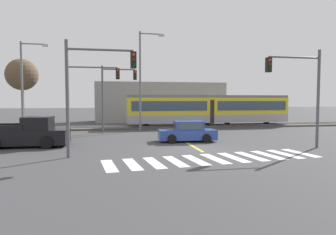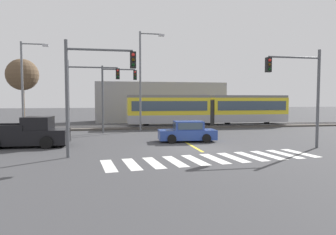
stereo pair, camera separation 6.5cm
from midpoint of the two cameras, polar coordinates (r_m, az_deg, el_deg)
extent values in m
plane|color=#3D3D3F|center=(19.17, 5.43, -5.90)|extent=(200.00, 200.00, 0.00)
cube|color=#4C4742|center=(33.33, -1.61, -1.78)|extent=(120.00, 4.00, 0.18)
cube|color=#939399|center=(32.61, -1.41, -1.64)|extent=(120.00, 0.08, 0.10)
cube|color=#939399|center=(34.03, -1.80, -1.44)|extent=(120.00, 0.08, 0.10)
cube|color=#9E9EA3|center=(33.42, -0.09, -0.23)|extent=(9.00, 2.60, 0.90)
cube|color=yellow|center=(33.36, -0.09, 2.17)|extent=(9.00, 2.60, 1.90)
cube|color=#384756|center=(32.06, 0.35, 2.21)|extent=(8.28, 0.04, 1.04)
cube|color=slate|center=(33.35, -0.09, 4.04)|extent=(9.00, 2.39, 0.28)
cylinder|color=black|center=(34.00, 4.01, -0.94)|extent=(0.70, 0.20, 0.70)
cylinder|color=black|center=(33.08, -4.30, -1.06)|extent=(0.70, 0.20, 0.70)
cube|color=#9E9EA3|center=(36.40, 14.77, -0.05)|extent=(9.00, 2.60, 0.90)
cube|color=yellow|center=(36.35, 14.80, 2.16)|extent=(9.00, 2.60, 1.90)
cube|color=#384756|center=(35.16, 15.73, 2.18)|extent=(8.28, 0.04, 1.04)
cube|color=slate|center=(36.34, 14.83, 3.87)|extent=(9.00, 2.39, 0.28)
cylinder|color=black|center=(37.56, 18.17, -0.69)|extent=(0.70, 0.20, 0.70)
cylinder|color=black|center=(35.43, 11.15, -0.82)|extent=(0.70, 0.20, 0.70)
cube|color=#2D2D2D|center=(34.58, 7.67, 1.02)|extent=(0.50, 2.34, 2.80)
cube|color=silver|center=(14.48, -11.30, -8.98)|extent=(0.90, 2.85, 0.01)
cube|color=silver|center=(14.64, -6.97, -8.81)|extent=(0.90, 2.85, 0.01)
cube|color=silver|center=(14.88, -2.76, -8.59)|extent=(0.90, 2.85, 0.01)
cube|color=silver|center=(15.20, 1.29, -8.33)|extent=(0.90, 2.85, 0.01)
cube|color=silver|center=(15.59, 5.15, -8.05)|extent=(0.90, 2.85, 0.01)
cube|color=silver|center=(16.04, 8.81, -7.75)|extent=(0.90, 2.85, 0.01)
cube|color=silver|center=(16.56, 12.24, -7.43)|extent=(0.90, 2.85, 0.01)
cube|color=silver|center=(17.13, 15.45, -7.12)|extent=(0.90, 2.85, 0.01)
cube|color=silver|center=(17.75, 18.44, -6.80)|extent=(0.90, 2.85, 0.01)
cube|color=silver|center=(18.41, 21.22, -6.50)|extent=(0.90, 2.85, 0.01)
cube|color=silver|center=(19.12, 23.80, -6.19)|extent=(0.90, 2.85, 0.01)
cube|color=gold|center=(24.57, 1.75, -3.83)|extent=(0.20, 13.95, 0.01)
cube|color=#284293|center=(22.27, 3.57, -3.25)|extent=(4.29, 1.93, 0.72)
cube|color=#284293|center=(22.22, 3.83, -1.50)|extent=(2.18, 1.64, 0.64)
cube|color=#384756|center=(22.05, 1.28, -1.54)|extent=(0.18, 1.43, 0.52)
cube|color=#384756|center=(21.46, 4.24, -1.68)|extent=(1.78, 0.14, 0.48)
cylinder|color=black|center=(21.25, 0.67, -4.10)|extent=(0.65, 0.26, 0.64)
cylinder|color=black|center=(22.92, 0.06, -3.55)|extent=(0.65, 0.26, 0.64)
cylinder|color=black|center=(21.76, 7.27, -3.96)|extent=(0.65, 0.26, 0.64)
cylinder|color=black|center=(23.39, 6.20, -3.43)|extent=(0.65, 0.26, 0.64)
cube|color=black|center=(21.77, -25.59, -3.35)|extent=(5.49, 2.22, 0.96)
cube|color=black|center=(21.46, -23.59, -0.98)|extent=(1.79, 1.92, 0.84)
cube|color=#384756|center=(21.27, -21.65, -0.91)|extent=(0.18, 1.70, 0.66)
cube|color=black|center=(22.96, -27.84, -1.42)|extent=(2.70, 0.25, 0.36)
cylinder|color=black|center=(22.33, -20.97, -3.76)|extent=(0.81, 0.32, 0.80)
cylinder|color=black|center=(20.44, -22.20, -4.43)|extent=(0.81, 0.32, 0.80)
cylinder|color=black|center=(23.23, -28.54, -3.68)|extent=(0.81, 0.32, 0.80)
cylinder|color=#515459|center=(16.72, -18.73, 3.31)|extent=(0.18, 0.18, 6.24)
cylinder|color=#515459|center=(16.79, -12.84, 12.46)|extent=(3.50, 0.12, 0.12)
cube|color=black|center=(16.75, -6.72, 10.81)|extent=(0.32, 0.28, 0.90)
sphere|color=red|center=(16.64, -6.68, 11.80)|extent=(0.18, 0.18, 0.18)
sphere|color=#3A2706|center=(16.60, -6.68, 10.88)|extent=(0.18, 0.18, 0.18)
sphere|color=black|center=(16.57, -6.67, 9.96)|extent=(0.18, 0.18, 0.18)
cylinder|color=#515459|center=(21.44, 26.61, 3.14)|extent=(0.18, 0.18, 6.27)
cylinder|color=#515459|center=(20.59, 22.87, 10.51)|extent=(3.50, 0.12, 0.12)
cube|color=black|center=(19.63, 18.52, 9.49)|extent=(0.32, 0.28, 0.90)
sphere|color=red|center=(19.53, 18.75, 10.32)|extent=(0.18, 0.18, 0.18)
sphere|color=#3A2706|center=(19.50, 18.74, 9.53)|extent=(0.18, 0.18, 0.18)
sphere|color=black|center=(19.47, 18.72, 8.74)|extent=(0.18, 0.18, 0.18)
cylinder|color=#515459|center=(28.33, -12.42, 3.35)|extent=(0.18, 0.18, 6.22)
cylinder|color=#515459|center=(28.47, -9.44, 9.03)|extent=(3.00, 0.12, 0.12)
cube|color=black|center=(28.50, -6.38, 8.04)|extent=(0.32, 0.28, 0.90)
sphere|color=red|center=(28.37, -6.36, 8.61)|extent=(0.18, 0.18, 0.18)
sphere|color=#3A2706|center=(28.35, -6.36, 8.07)|extent=(0.18, 0.18, 0.18)
sphere|color=black|center=(28.33, -6.35, 7.52)|extent=(0.18, 0.18, 0.18)
cylinder|color=#515459|center=(25.71, -18.55, 3.35)|extent=(0.18, 0.18, 6.31)
cylinder|color=#515459|center=(25.66, -14.17, 9.25)|extent=(4.00, 0.12, 0.12)
cube|color=black|center=(25.57, -9.63, 8.20)|extent=(0.32, 0.28, 0.90)
sphere|color=red|center=(25.45, -9.63, 8.83)|extent=(0.18, 0.18, 0.18)
sphere|color=#3A2706|center=(25.43, -9.62, 8.23)|extent=(0.18, 0.18, 0.18)
sphere|color=black|center=(25.40, -9.62, 7.62)|extent=(0.18, 0.18, 0.18)
cylinder|color=slate|center=(31.10, -26.10, 5.17)|extent=(0.20, 0.20, 8.48)
cylinder|color=slate|center=(31.25, -24.35, 12.66)|extent=(2.14, 0.12, 0.12)
cube|color=#B2B2B7|center=(31.01, -22.37, 12.59)|extent=(0.56, 0.28, 0.20)
cylinder|color=slate|center=(29.81, -5.38, 6.83)|extent=(0.20, 0.20, 9.78)
cylinder|color=slate|center=(30.57, -3.38, 15.63)|extent=(2.12, 0.12, 0.12)
cube|color=#B2B2B7|center=(30.70, -1.35, 15.39)|extent=(0.56, 0.28, 0.20)
cylinder|color=brown|center=(38.54, -25.98, 2.37)|extent=(0.32, 0.32, 5.27)
sphere|color=brown|center=(38.64, -26.11, 7.35)|extent=(3.61, 3.61, 3.61)
cube|color=gray|center=(43.27, -1.65, 2.93)|extent=(17.98, 6.00, 5.49)
camera|label=1|loc=(0.03, -90.07, 0.00)|focal=32.00mm
camera|label=2|loc=(0.03, 89.93, 0.00)|focal=32.00mm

